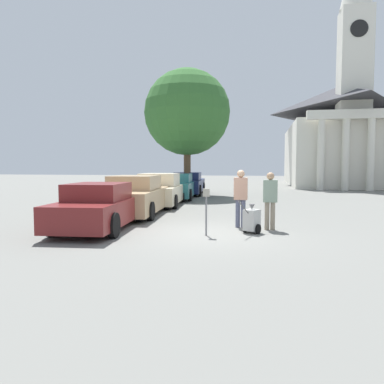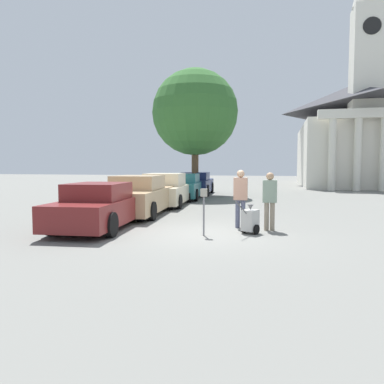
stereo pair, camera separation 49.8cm
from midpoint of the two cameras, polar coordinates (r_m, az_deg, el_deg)
ground_plane at (r=10.76m, az=2.39°, el=-6.38°), size 120.00×120.00×0.00m
parked_car_maroon at (r=11.90m, az=-12.64°, el=-2.25°), size 2.22×4.75×1.41m
parked_car_tan at (r=14.98m, az=-7.05°, el=-0.66°), size 2.35×5.38×1.55m
parked_car_cream at (r=18.30m, az=-3.28°, el=0.19°), size 2.37×4.94×1.56m
parked_car_teal at (r=21.78m, az=-0.60°, el=0.77°), size 2.31×4.88×1.47m
parked_car_navy at (r=25.00m, az=1.20°, el=1.23°), size 2.34×5.34×1.49m
parking_meter at (r=10.35m, az=3.19°, el=-1.67°), size 0.18×0.09×1.31m
person_worker at (r=11.77m, az=8.61°, el=-0.41°), size 0.42×0.24×1.81m
person_supervisor at (r=11.44m, az=12.99°, el=-0.82°), size 0.42×0.23×1.74m
equipment_cart at (r=10.88m, az=10.16°, el=-4.26°), size 0.63×0.97×1.00m
church at (r=39.75m, az=23.39°, el=8.46°), size 9.29×17.61×20.68m
shade_tree at (r=24.12m, az=1.08°, el=12.02°), size 5.41×5.41×8.00m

